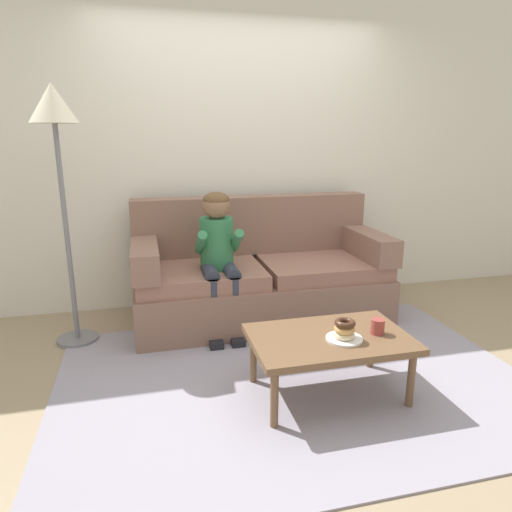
{
  "coord_description": "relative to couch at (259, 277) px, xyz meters",
  "views": [
    {
      "loc": [
        -0.86,
        -2.72,
        1.52
      ],
      "look_at": [
        -0.08,
        0.45,
        0.65
      ],
      "focal_mm": 32.08,
      "sensor_mm": 36.0,
      "label": 1
    }
  ],
  "objects": [
    {
      "name": "coffee_table",
      "position": [
        0.09,
        -1.3,
        -0.01
      ],
      "size": [
        0.92,
        0.6,
        0.38
      ],
      "color": "brown",
      "rests_on": "ground"
    },
    {
      "name": "toy_controller",
      "position": [
        0.59,
        -0.82,
        -0.33
      ],
      "size": [
        0.23,
        0.09,
        0.05
      ],
      "rotation": [
        0.0,
        0.0,
        -0.48
      ],
      "color": "blue",
      "rests_on": "ground"
    },
    {
      "name": "floor_lamp",
      "position": [
        -1.46,
        -0.15,
        1.16
      ],
      "size": [
        0.32,
        0.32,
        1.85
      ],
      "color": "slate",
      "rests_on": "ground"
    },
    {
      "name": "ground",
      "position": [
        -0.05,
        -0.85,
        -0.36
      ],
      "size": [
        10.0,
        10.0,
        0.0
      ],
      "primitive_type": "plane",
      "color": "#9E896B"
    },
    {
      "name": "mug",
      "position": [
        0.38,
        -1.33,
        0.07
      ],
      "size": [
        0.08,
        0.08,
        0.09
      ],
      "primitive_type": "cylinder",
      "color": "#993D38",
      "rests_on": "coffee_table"
    },
    {
      "name": "wall_back",
      "position": [
        -0.05,
        0.55,
        1.04
      ],
      "size": [
        8.0,
        0.1,
        2.8
      ],
      "primitive_type": "cube",
      "color": "silver",
      "rests_on": "ground"
    },
    {
      "name": "couch",
      "position": [
        0.0,
        0.0,
        0.0
      ],
      "size": [
        2.06,
        0.9,
        1.0
      ],
      "color": "#846051",
      "rests_on": "ground"
    },
    {
      "name": "person_child",
      "position": [
        -0.38,
        -0.21,
        0.32
      ],
      "size": [
        0.34,
        0.58,
        1.1
      ],
      "color": "#337A4C",
      "rests_on": "ground"
    },
    {
      "name": "donut",
      "position": [
        0.15,
        -1.37,
        0.06
      ],
      "size": [
        0.13,
        0.13,
        0.04
      ],
      "primitive_type": "torus",
      "rotation": [
        0.0,
        0.0,
        1.66
      ],
      "color": "beige",
      "rests_on": "plate"
    },
    {
      "name": "plate",
      "position": [
        0.15,
        -1.37,
        0.04
      ],
      "size": [
        0.21,
        0.21,
        0.01
      ],
      "primitive_type": "cylinder",
      "color": "white",
      "rests_on": "coffee_table"
    },
    {
      "name": "donut_second",
      "position": [
        0.15,
        -1.37,
        0.1
      ],
      "size": [
        0.16,
        0.16,
        0.04
      ],
      "primitive_type": "torus",
      "rotation": [
        0.0,
        0.0,
        2.66
      ],
      "color": "tan",
      "rests_on": "donut"
    },
    {
      "name": "area_rug",
      "position": [
        -0.05,
        -1.1,
        -0.35
      ],
      "size": [
        2.95,
        2.05,
        0.01
      ],
      "primitive_type": "cube",
      "color": "#9993A3",
      "rests_on": "ground"
    },
    {
      "name": "donut_third",
      "position": [
        0.15,
        -1.37,
        0.13
      ],
      "size": [
        0.14,
        0.14,
        0.04
      ],
      "primitive_type": "torus",
      "rotation": [
        0.0,
        0.0,
        1.74
      ],
      "color": "#422619",
      "rests_on": "donut_second"
    }
  ]
}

